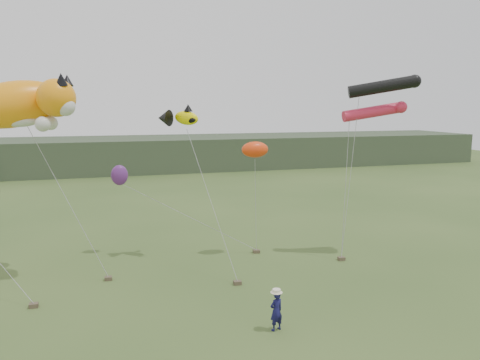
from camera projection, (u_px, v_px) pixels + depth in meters
name	position (u px, v px, depth m)	size (l,w,h in m)	color
ground	(269.00, 321.00, 17.61)	(120.00, 120.00, 0.00)	#385123
headland	(124.00, 155.00, 58.75)	(90.00, 13.00, 4.00)	#2D3D28
festival_attendant	(276.00, 311.00, 16.79)	(0.54, 0.35, 1.47)	#141246
sandbag_anchors	(205.00, 273.00, 22.41)	(15.08, 4.43, 0.18)	brown
cat_kite	(23.00, 104.00, 20.97)	(6.04, 3.46, 2.81)	orange
fish_kite	(178.00, 117.00, 24.04)	(2.38, 1.56, 1.14)	#F9EB00
tube_kites	(383.00, 97.00, 24.44)	(3.78, 1.95, 2.45)	black
misc_kites	(206.00, 159.00, 24.86)	(8.11, 2.92, 2.37)	#F33D0F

